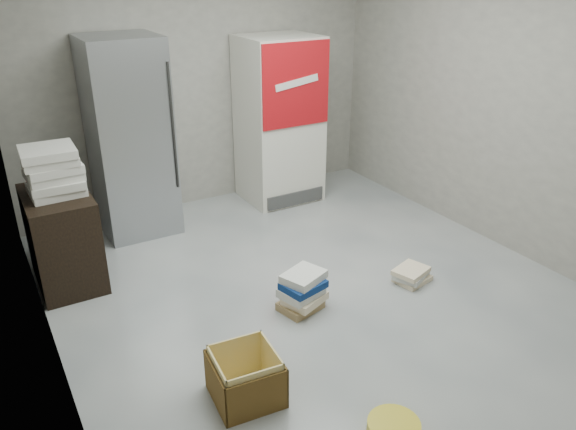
# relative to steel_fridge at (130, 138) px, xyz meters

# --- Properties ---
(ground) EXTENTS (5.00, 5.00, 0.00)m
(ground) POSITION_rel_steel_fridge_xyz_m (0.90, -2.13, -0.95)
(ground) COLOR #AFAFAB
(ground) RESTS_ON ground
(room_shell) EXTENTS (4.04, 5.04, 2.82)m
(room_shell) POSITION_rel_steel_fridge_xyz_m (0.90, -2.13, 0.85)
(room_shell) COLOR #9F9A8F
(room_shell) RESTS_ON ground
(steel_fridge) EXTENTS (0.70, 0.72, 1.90)m
(steel_fridge) POSITION_rel_steel_fridge_xyz_m (0.00, 0.00, 0.00)
(steel_fridge) COLOR #ADB0B6
(steel_fridge) RESTS_ON ground
(coke_cooler) EXTENTS (0.80, 0.73, 1.80)m
(coke_cooler) POSITION_rel_steel_fridge_xyz_m (1.65, -0.01, -0.05)
(coke_cooler) COLOR silver
(coke_cooler) RESTS_ON ground
(wood_shelf) EXTENTS (0.50, 0.80, 0.80)m
(wood_shelf) POSITION_rel_steel_fridge_xyz_m (-0.83, -0.73, -0.55)
(wood_shelf) COLOR black
(wood_shelf) RESTS_ON ground
(supply_box_stack) EXTENTS (0.44, 0.44, 0.39)m
(supply_box_stack) POSITION_rel_steel_fridge_xyz_m (-0.81, -0.73, 0.04)
(supply_box_stack) COLOR silver
(supply_box_stack) RESTS_ON wood_shelf
(phonebook_stack_main) EXTENTS (0.40, 0.36, 0.32)m
(phonebook_stack_main) POSITION_rel_steel_fridge_xyz_m (0.66, -2.11, -0.79)
(phonebook_stack_main) COLOR #987B50
(phonebook_stack_main) RESTS_ON ground
(phonebook_stack_side) EXTENTS (0.36, 0.32, 0.13)m
(phonebook_stack_side) POSITION_rel_steel_fridge_xyz_m (1.68, -2.22, -0.88)
(phonebook_stack_side) COLOR beige
(phonebook_stack_side) RESTS_ON ground
(cardboard_box) EXTENTS (0.44, 0.44, 0.33)m
(cardboard_box) POSITION_rel_steel_fridge_xyz_m (-0.15, -2.76, -0.82)
(cardboard_box) COLOR gold
(cardboard_box) RESTS_ON ground
(bucket_lid) EXTENTS (0.34, 0.34, 0.08)m
(bucket_lid) POSITION_rel_steel_fridge_xyz_m (0.45, -3.47, -0.91)
(bucket_lid) COLOR gold
(bucket_lid) RESTS_ON ground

